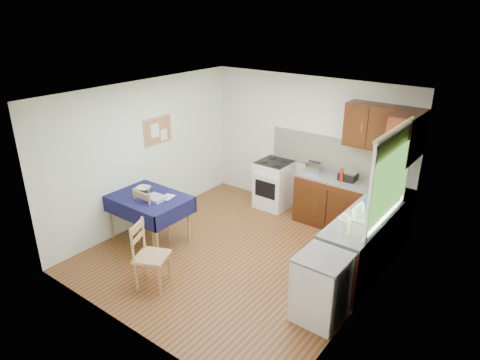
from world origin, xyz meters
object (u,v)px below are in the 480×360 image
Objects in this scene: chair_far at (150,215)px; kettle at (344,224)px; dining_table at (147,202)px; chair_near at (148,253)px; toaster at (314,167)px; sandwich_press at (348,176)px; dish_rack at (358,216)px.

kettle reaches higher than chair_far.
dining_table is 1.27m from chair_near.
chair_near is at bearing -114.88° from toaster.
toaster is 0.93× the size of sandwich_press.
kettle is (0.70, -1.70, 0.04)m from sandwich_press.
toaster is (0.82, 3.14, 0.49)m from chair_near.
kettle is (0.02, -0.50, 0.10)m from dish_rack.
kettle is at bearing -168.38° from chair_far.
sandwich_press is (2.38, 2.32, 0.29)m from dining_table.
chair_near is at bearing -145.94° from kettle.
chair_near is (0.93, -0.83, -0.19)m from dining_table.
dish_rack is at bearing 36.19° from dining_table.
dish_rack is (2.96, 1.17, 0.41)m from chair_far.
toaster is at bearing -38.45° from chair_near.
chair_near is 3.62× the size of toaster.
chair_near is at bearing -25.60° from dining_table.
kettle reaches higher than dish_rack.
dining_table is at bearing -172.47° from dish_rack.
sandwich_press is 1.84m from kettle.
sandwich_press is at bearing 112.31° from kettle.
dining_table is 3.34m from sandwich_press.
dish_rack reaches higher than chair_near.
toaster reaches higher than chair_far.
kettle is at bearing -100.26° from dish_rack.
toaster is 0.64× the size of dish_rack.
toaster is (1.75, 2.31, 0.30)m from dining_table.
chair_near is 3.28m from toaster.
dining_table is 1.38× the size of chair_near.
kettle reaches higher than toaster.
sandwich_press is (0.63, 0.01, -0.01)m from toaster.
chair_far is 3.48× the size of kettle.
kettle reaches higher than sandwich_press.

